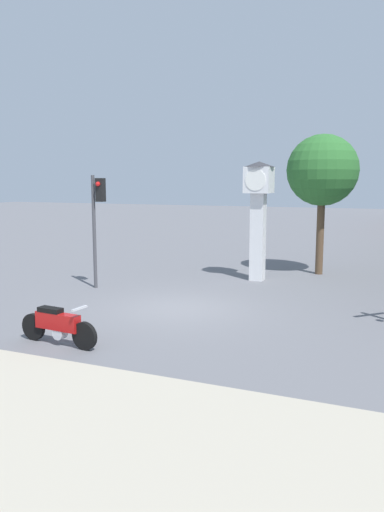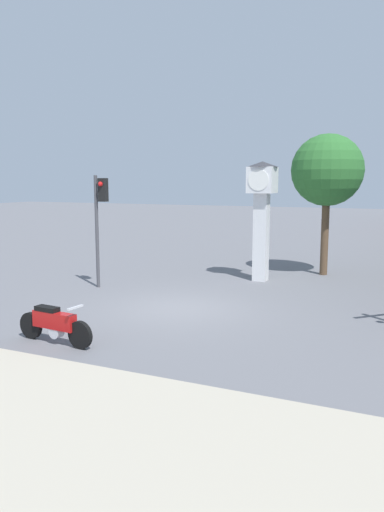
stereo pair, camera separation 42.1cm
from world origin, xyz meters
The scene contains 5 objects.
ground_plane centered at (0.00, 0.00, 0.00)m, with size 120.00×120.00×0.00m, color slate.
motorcycle centered at (-1.22, -4.08, 0.46)m, with size 2.17×0.47×0.96m.
clock_tower centered at (0.98, 5.07, 2.95)m, with size 1.15×1.15×4.44m.
traffic_light centered at (-3.77, 1.54, 2.71)m, with size 0.50×0.35×3.93m.
street_tree centered at (2.95, 7.28, 4.12)m, with size 2.81×2.81×5.56m.
Camera 1 is at (5.87, -13.08, 3.71)m, focal length 35.00 mm.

